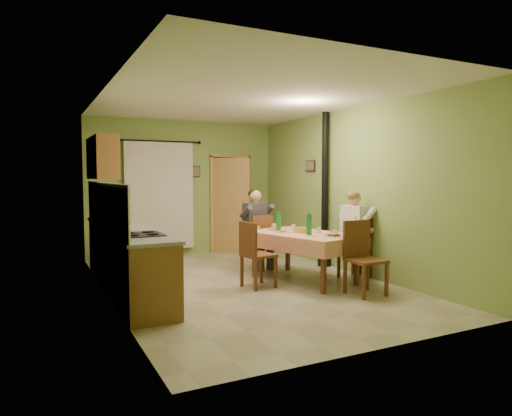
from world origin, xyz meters
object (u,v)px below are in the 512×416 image
chair_right (355,260)px  man_far (256,220)px  chair_left (258,268)px  dining_table (304,257)px  chair_near (365,274)px  stove_flue (325,210)px  man_right (355,224)px  chair_far (256,253)px

chair_right → man_far: (-1.16, 1.28, 0.59)m
chair_left → man_far: size_ratio=0.71×
dining_table → chair_near: size_ratio=1.89×
chair_left → stove_flue: bearing=107.9°
stove_flue → chair_near: bearing=-109.1°
man_right → stove_flue: stove_flue is taller
chair_far → man_right: size_ratio=0.70×
chair_far → man_far: (-0.00, 0.01, 0.59)m
man_far → stove_flue: stove_flue is taller
chair_far → chair_left: size_ratio=0.99×
man_far → man_right: size_ratio=1.00×
chair_near → chair_left: bearing=-42.1°
chair_left → dining_table: bearing=85.1°
chair_right → stove_flue: (0.12, 1.04, 0.73)m
dining_table → man_right: size_ratio=1.39×
chair_far → chair_right: 1.72m
chair_near → chair_left: 1.54m
dining_table → stove_flue: size_ratio=0.69×
chair_right → man_far: man_far is taller
chair_far → chair_right: same height
chair_left → stove_flue: 2.17m
chair_far → man_far: bearing=90.0°
man_right → stove_flue: size_ratio=0.50×
man_right → stove_flue: 1.06m
chair_left → stove_flue: stove_flue is taller
dining_table → man_right: man_right is taller
chair_near → chair_right: 1.06m
dining_table → stove_flue: bearing=25.9°
chair_near → man_right: bearing=-121.4°
chair_near → chair_right: bearing=-121.9°
chair_near → chair_right: size_ratio=1.05×
dining_table → chair_right: (0.87, -0.18, -0.09)m
dining_table → stove_flue: 1.46m
chair_far → stove_flue: 1.49m
dining_table → man_right: (0.86, -0.18, 0.50)m
chair_far → stove_flue: (1.28, -0.23, 0.73)m
chair_near → man_far: (-0.61, 2.18, 0.59)m
chair_left → man_far: bearing=146.1°
dining_table → chair_left: bearing=168.7°
man_far → stove_flue: (1.28, -0.25, 0.15)m
stove_flue → chair_far: bearing=169.7°
chair_left → man_right: bearing=77.0°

